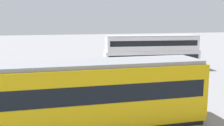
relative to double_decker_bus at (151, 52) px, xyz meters
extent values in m
plane|color=gray|center=(3.86, 3.99, -1.99)|extent=(160.00, 160.00, 0.00)
cube|color=white|center=(-0.01, 0.00, -0.71)|extent=(10.89, 3.70, 1.85)
cube|color=white|center=(-0.01, 0.00, 1.00)|extent=(10.56, 3.57, 1.58)
cube|color=black|center=(-0.01, 0.00, -0.49)|extent=(10.37, 3.67, 0.64)
cube|color=black|center=(-0.01, 0.00, 1.08)|extent=(10.04, 3.53, 0.60)
cube|color=#8C198C|center=(-0.01, 0.00, -1.39)|extent=(10.68, 3.72, 0.24)
cube|color=#B2B2B7|center=(-0.01, 0.00, 1.84)|extent=(10.56, 3.57, 0.10)
cylinder|color=black|center=(3.28, -0.40, -1.49)|extent=(1.28, 2.49, 1.00)
cylinder|color=black|center=(-2.92, 0.35, -1.49)|extent=(1.28, 2.49, 1.00)
cube|color=#E5B70C|center=(11.32, 14.07, -0.22)|extent=(15.28, 3.14, 3.03)
cube|color=black|center=(11.32, 14.07, 0.08)|extent=(14.68, 3.15, 0.90)
cube|color=gray|center=(11.32, 14.07, 1.39)|extent=(14.97, 2.92, 0.20)
cube|color=black|center=(11.32, 14.07, -1.87)|extent=(14.98, 3.00, 0.25)
cylinder|color=#4C3F2D|center=(8.02, 7.41, -1.57)|extent=(0.14, 0.14, 0.84)
cylinder|color=#4C3F2D|center=(8.23, 7.33, -1.57)|extent=(0.14, 0.14, 0.84)
cylinder|color=black|center=(8.12, 7.37, -0.82)|extent=(0.41, 0.41, 0.65)
sphere|color=tan|center=(8.12, 7.37, -0.38)|extent=(0.23, 0.23, 0.23)
cylinder|color=#4C3F2D|center=(4.65, 12.77, -1.57)|extent=(0.14, 0.14, 0.84)
cylinder|color=#4C3F2D|center=(4.85, 12.67, -1.57)|extent=(0.14, 0.14, 0.84)
cylinder|color=maroon|center=(4.75, 12.72, -0.83)|extent=(0.43, 0.43, 0.65)
sphere|color=beige|center=(4.75, 12.72, -0.39)|extent=(0.23, 0.23, 0.23)
cube|color=gray|center=(3.87, 7.99, -0.94)|extent=(6.33, 0.20, 0.06)
cube|color=gray|center=(3.87, 7.99, -1.44)|extent=(6.33, 0.20, 0.06)
cylinder|color=gray|center=(0.71, 8.06, -1.47)|extent=(0.07, 0.07, 1.05)
cylinder|color=gray|center=(3.87, 7.99, -1.47)|extent=(0.07, 0.07, 1.05)
cylinder|color=gray|center=(7.03, 7.92, -1.47)|extent=(0.07, 0.07, 1.05)
cylinder|color=slate|center=(8.65, 7.03, -0.71)|extent=(0.10, 0.10, 2.55)
cube|color=white|center=(8.66, 7.07, 0.13)|extent=(1.25, 0.16, 0.66)
camera|label=1|loc=(12.26, 27.13, 3.57)|focal=41.97mm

